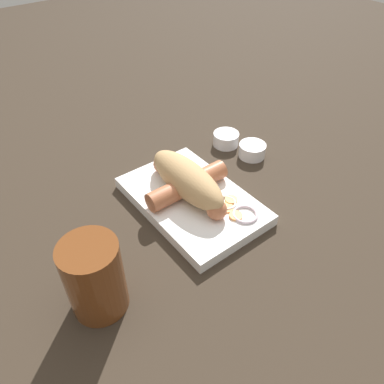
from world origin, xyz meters
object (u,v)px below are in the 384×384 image
object	(u,v)px
sausage	(188,185)
condiment_cup_near	(252,151)
food_tray	(192,201)
condiment_cup_far	(226,140)
bread_roll	(187,179)
drink_glass	(95,278)

from	to	relation	value
sausage	condiment_cup_near	xyz separation A→B (m)	(-0.03, 0.19, -0.03)
food_tray	condiment_cup_far	distance (m)	0.21
food_tray	bread_roll	bearing A→B (deg)	178.93
food_tray	drink_glass	world-z (taller)	drink_glass
condiment_cup_far	drink_glass	bearing A→B (deg)	-64.69
food_tray	drink_glass	distance (m)	0.24
sausage	condiment_cup_near	bearing A→B (deg)	99.03
sausage	bread_roll	bearing A→B (deg)	-151.92
condiment_cup_near	food_tray	bearing A→B (deg)	-77.45
sausage	condiment_cup_far	world-z (taller)	sausage
bread_roll	sausage	world-z (taller)	bread_roll
food_tray	condiment_cup_near	size ratio (longest dim) A/B	4.62
drink_glass	bread_roll	bearing A→B (deg)	113.20
drink_glass	food_tray	bearing A→B (deg)	109.98
food_tray	condiment_cup_near	bearing A→B (deg)	102.55
condiment_cup_near	drink_glass	size ratio (longest dim) A/B	0.48
condiment_cup_far	drink_glass	distance (m)	0.45
bread_roll	condiment_cup_near	size ratio (longest dim) A/B	3.32
condiment_cup_far	drink_glass	world-z (taller)	drink_glass
bread_roll	drink_glass	distance (m)	0.24
bread_roll	drink_glass	bearing A→B (deg)	-66.80
food_tray	condiment_cup_far	world-z (taller)	condiment_cup_far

